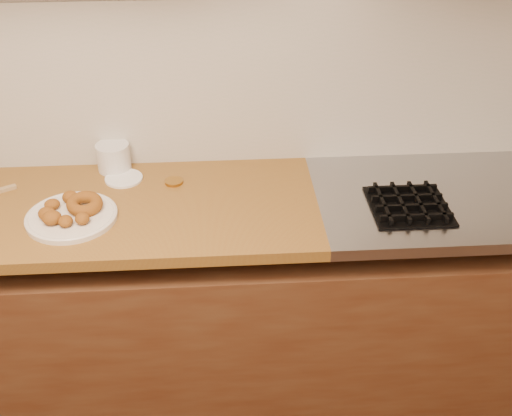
{
  "coord_description": "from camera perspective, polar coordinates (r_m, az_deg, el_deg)",
  "views": [
    {
      "loc": [
        0.17,
        -0.16,
        2.06
      ],
      "look_at": [
        0.29,
        1.59,
        0.93
      ],
      "focal_mm": 45.0,
      "sensor_mm": 36.0,
      "label": 1
    }
  ],
  "objects": [
    {
      "name": "wall_back",
      "position": [
        2.28,
        -8.13,
        14.32
      ],
      "size": [
        4.0,
        0.02,
        2.7
      ],
      "primitive_type": "cube",
      "color": "tan",
      "rests_on": "ground"
    },
    {
      "name": "burner_grates",
      "position": [
        2.32,
        21.16,
        0.62
      ],
      "size": [
        0.91,
        0.26,
        0.03
      ],
      "color": "black",
      "rests_on": "stovetop"
    },
    {
      "name": "tub_lid",
      "position": [
        2.35,
        -11.67,
        2.59
      ],
      "size": [
        0.16,
        0.16,
        0.01
      ],
      "primitive_type": "cylinder",
      "rotation": [
        0.0,
        0.0,
        0.23
      ],
      "color": "white",
      "rests_on": "butcher_block"
    },
    {
      "name": "brass_jar_lid",
      "position": [
        2.3,
        -7.31,
        2.33
      ],
      "size": [
        0.08,
        0.08,
        0.01
      ],
      "primitive_type": "cylinder",
      "rotation": [
        0.0,
        0.0,
        -0.28
      ],
      "color": "#A07029",
      "rests_on": "butcher_block"
    },
    {
      "name": "backsplash",
      "position": [
        2.32,
        -7.86,
        10.71
      ],
      "size": [
        3.6,
        0.02,
        0.6
      ],
      "primitive_type": "cube",
      "color": "#BAB4A7",
      "rests_on": "wall_back"
    },
    {
      "name": "ring_donut",
      "position": [
        2.17,
        -15.01,
        0.35
      ],
      "size": [
        0.16,
        0.16,
        0.05
      ],
      "primitive_type": "torus",
      "rotation": [
        0.1,
        0.0,
        0.48
      ],
      "color": "brown",
      "rests_on": "donut_plate"
    },
    {
      "name": "stovetop",
      "position": [
        2.4,
        20.86,
        1.02
      ],
      "size": [
        1.3,
        0.62,
        0.04
      ],
      "primitive_type": "cube",
      "color": "#9EA0A5",
      "rests_on": "base_cabinet"
    },
    {
      "name": "fried_dough_chunks",
      "position": [
        2.15,
        -17.04,
        -0.33
      ],
      "size": [
        0.18,
        0.2,
        0.04
      ],
      "color": "brown",
      "rests_on": "donut_plate"
    },
    {
      "name": "donut_plate",
      "position": [
        2.17,
        -16.07,
        -0.77
      ],
      "size": [
        0.29,
        0.29,
        0.02
      ],
      "primitive_type": "cylinder",
      "color": "silver",
      "rests_on": "butcher_block"
    },
    {
      "name": "base_cabinet",
      "position": [
        2.5,
        -6.79,
        -9.51
      ],
      "size": [
        3.6,
        0.6,
        0.77
      ],
      "primitive_type": "cube",
      "color": "brown",
      "rests_on": "floor"
    },
    {
      "name": "plastic_tub",
      "position": [
        2.4,
        -12.55,
        4.44
      ],
      "size": [
        0.13,
        0.13,
        0.1
      ],
      "primitive_type": "cylinder",
      "rotation": [
        0.0,
        0.0,
        0.08
      ],
      "color": "silver",
      "rests_on": "butcher_block"
    }
  ]
}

